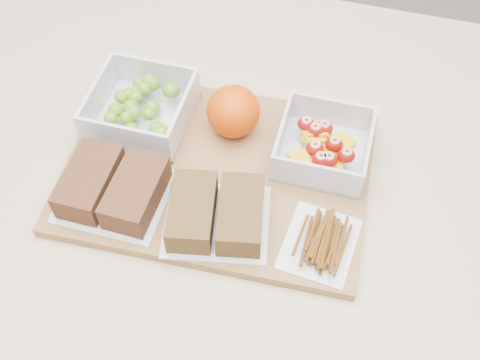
{
  "coord_description": "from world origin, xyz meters",
  "views": [
    {
      "loc": [
        0.14,
        -0.45,
        1.59
      ],
      "look_at": [
        0.02,
        0.0,
        0.93
      ],
      "focal_mm": 45.0,
      "sensor_mm": 36.0,
      "label": 1
    }
  ],
  "objects_px": {
    "sandwich_bag_center": "(216,213)",
    "grape_container": "(142,108)",
    "sandwich_bag_left": "(113,187)",
    "pretzel_bag": "(320,240)",
    "orange": "(233,112)",
    "cutting_board": "(217,172)",
    "fruit_container": "(323,147)"
  },
  "relations": [
    {
      "from": "sandwich_bag_center",
      "to": "pretzel_bag",
      "type": "bearing_deg",
      "value": 0.86
    },
    {
      "from": "cutting_board",
      "to": "sandwich_bag_left",
      "type": "height_order",
      "value": "sandwich_bag_left"
    },
    {
      "from": "grape_container",
      "to": "sandwich_bag_left",
      "type": "distance_m",
      "value": 0.14
    },
    {
      "from": "grape_container",
      "to": "sandwich_bag_center",
      "type": "bearing_deg",
      "value": -42.8
    },
    {
      "from": "fruit_container",
      "to": "pretzel_bag",
      "type": "relative_size",
      "value": 1.09
    },
    {
      "from": "cutting_board",
      "to": "sandwich_bag_center",
      "type": "bearing_deg",
      "value": -75.93
    },
    {
      "from": "fruit_container",
      "to": "orange",
      "type": "distance_m",
      "value": 0.14
    },
    {
      "from": "orange",
      "to": "sandwich_bag_center",
      "type": "distance_m",
      "value": 0.16
    },
    {
      "from": "pretzel_bag",
      "to": "sandwich_bag_left",
      "type": "bearing_deg",
      "value": 179.87
    },
    {
      "from": "orange",
      "to": "sandwich_bag_left",
      "type": "bearing_deg",
      "value": -127.99
    },
    {
      "from": "orange",
      "to": "pretzel_bag",
      "type": "xyz_separation_m",
      "value": [
        0.16,
        -0.16,
        -0.03
      ]
    },
    {
      "from": "cutting_board",
      "to": "sandwich_bag_left",
      "type": "relative_size",
      "value": 2.96
    },
    {
      "from": "cutting_board",
      "to": "pretzel_bag",
      "type": "xyz_separation_m",
      "value": [
        0.16,
        -0.08,
        0.02
      ]
    },
    {
      "from": "sandwich_bag_center",
      "to": "pretzel_bag",
      "type": "xyz_separation_m",
      "value": [
        0.14,
        0.0,
        -0.01
      ]
    },
    {
      "from": "orange",
      "to": "pretzel_bag",
      "type": "distance_m",
      "value": 0.22
    },
    {
      "from": "sandwich_bag_center",
      "to": "grape_container",
      "type": "bearing_deg",
      "value": 137.2
    },
    {
      "from": "orange",
      "to": "sandwich_bag_center",
      "type": "height_order",
      "value": "orange"
    },
    {
      "from": "fruit_container",
      "to": "sandwich_bag_left",
      "type": "height_order",
      "value": "fruit_container"
    },
    {
      "from": "orange",
      "to": "pretzel_bag",
      "type": "bearing_deg",
      "value": -44.87
    },
    {
      "from": "cutting_board",
      "to": "fruit_container",
      "type": "relative_size",
      "value": 3.37
    },
    {
      "from": "fruit_container",
      "to": "sandwich_bag_center",
      "type": "relative_size",
      "value": 0.8
    },
    {
      "from": "fruit_container",
      "to": "sandwich_bag_center",
      "type": "distance_m",
      "value": 0.18
    },
    {
      "from": "pretzel_bag",
      "to": "fruit_container",
      "type": "bearing_deg",
      "value": 99.7
    },
    {
      "from": "sandwich_bag_center",
      "to": "pretzel_bag",
      "type": "relative_size",
      "value": 1.36
    },
    {
      "from": "cutting_board",
      "to": "pretzel_bag",
      "type": "distance_m",
      "value": 0.18
    },
    {
      "from": "sandwich_bag_left",
      "to": "pretzel_bag",
      "type": "relative_size",
      "value": 1.24
    },
    {
      "from": "cutting_board",
      "to": "sandwich_bag_center",
      "type": "relative_size",
      "value": 2.7
    },
    {
      "from": "grape_container",
      "to": "pretzel_bag",
      "type": "bearing_deg",
      "value": -25.88
    },
    {
      "from": "pretzel_bag",
      "to": "sandwich_bag_center",
      "type": "bearing_deg",
      "value": -179.14
    },
    {
      "from": "sandwich_bag_left",
      "to": "pretzel_bag",
      "type": "height_order",
      "value": "sandwich_bag_left"
    },
    {
      "from": "grape_container",
      "to": "pretzel_bag",
      "type": "relative_size",
      "value": 1.2
    },
    {
      "from": "sandwich_bag_left",
      "to": "pretzel_bag",
      "type": "xyz_separation_m",
      "value": [
        0.28,
        -0.0,
        -0.01
      ]
    }
  ]
}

